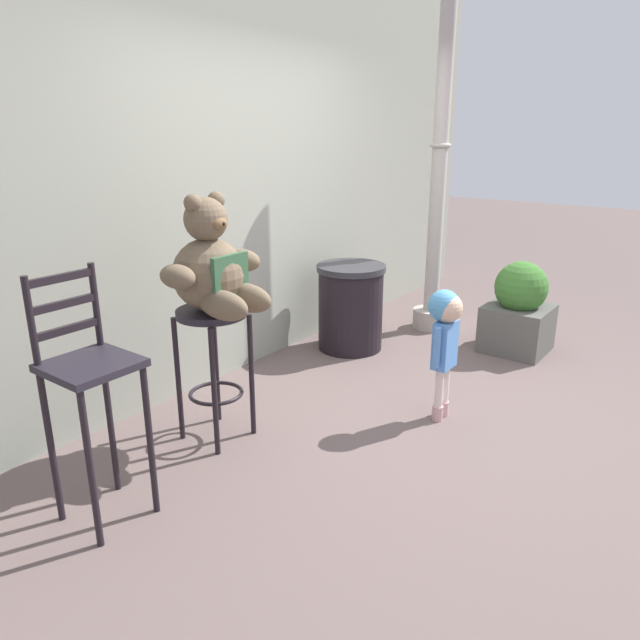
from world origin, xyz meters
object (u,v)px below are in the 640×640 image
(teddy_bear, at_px, (213,270))
(planter_with_shrub, at_px, (518,310))
(child_walking, at_px, (445,327))
(trash_bin, at_px, (350,307))
(bar_stool_with_teddy, at_px, (213,347))
(bar_chair_empty, at_px, (90,383))
(lamppost, at_px, (437,206))

(teddy_bear, bearing_deg, planter_with_shrub, -19.90)
(child_walking, height_order, trash_bin, child_walking)
(teddy_bear, distance_m, planter_with_shrub, 2.80)
(bar_stool_with_teddy, distance_m, planter_with_shrub, 2.73)
(bar_chair_empty, bearing_deg, trash_bin, 7.03)
(teddy_bear, height_order, trash_bin, teddy_bear)
(bar_chair_empty, bearing_deg, lamppost, 0.30)
(teddy_bear, xyz_separation_m, trash_bin, (1.76, 0.24, -0.69))
(bar_chair_empty, bearing_deg, planter_with_shrub, -13.75)
(teddy_bear, xyz_separation_m, lamppost, (2.66, -0.07, 0.09))
(bar_stool_with_teddy, bearing_deg, trash_bin, 6.69)
(child_walking, bearing_deg, bar_chair_empty, -31.26)
(bar_stool_with_teddy, distance_m, teddy_bear, 0.47)
(bar_stool_with_teddy, height_order, bar_chair_empty, bar_chair_empty)
(bar_chair_empty, relative_size, planter_with_shrub, 1.58)
(child_walking, distance_m, planter_with_shrub, 1.54)
(bar_stool_with_teddy, height_order, planter_with_shrub, bar_stool_with_teddy)
(teddy_bear, relative_size, planter_with_shrub, 0.86)
(bar_stool_with_teddy, xyz_separation_m, planter_with_shrub, (2.55, -0.96, -0.23))
(bar_stool_with_teddy, distance_m, bar_chair_empty, 0.89)
(lamppost, distance_m, planter_with_shrub, 1.17)
(child_walking, distance_m, lamppost, 1.92)
(bar_stool_with_teddy, xyz_separation_m, trash_bin, (1.76, 0.21, -0.22))
(lamppost, bearing_deg, bar_stool_with_teddy, 177.84)
(teddy_bear, bearing_deg, child_walking, -42.59)
(child_walking, height_order, lamppost, lamppost)
(bar_stool_with_teddy, bearing_deg, planter_with_shrub, -20.56)
(trash_bin, relative_size, lamppost, 0.25)
(bar_stool_with_teddy, bearing_deg, teddy_bear, -90.00)
(teddy_bear, xyz_separation_m, bar_chair_empty, (-0.88, -0.09, -0.35))
(bar_stool_with_teddy, distance_m, lamppost, 2.72)
(lamppost, relative_size, bar_chair_empty, 2.36)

